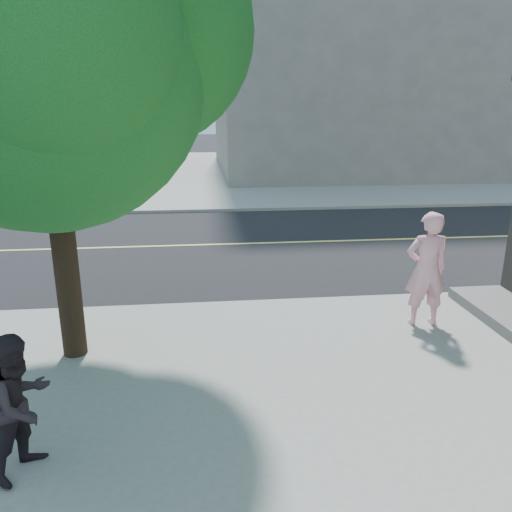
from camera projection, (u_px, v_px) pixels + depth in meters
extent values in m
cube|color=black|center=(59.00, 249.00, 13.11)|extent=(140.00, 9.00, 0.01)
cube|color=gray|center=(358.00, 168.00, 30.73)|extent=(29.00, 25.00, 0.12)
cube|color=slate|center=(371.00, 47.00, 29.26)|extent=(18.00, 16.00, 14.00)
imported|color=#F9A4B2|center=(426.00, 269.00, 8.00)|extent=(0.71, 0.48, 1.90)
imported|color=#271F24|center=(21.00, 404.00, 4.73)|extent=(0.80, 0.87, 1.44)
cylinder|color=black|center=(63.00, 242.00, 6.79)|extent=(0.33, 0.33, 3.35)
sphere|color=#1D6723|center=(44.00, 69.00, 6.16)|extent=(4.09, 4.09, 4.09)
sphere|color=#1D6723|center=(138.00, 28.00, 6.65)|extent=(3.16, 3.16, 3.16)
sphere|color=#1D6723|center=(48.00, 33.00, 5.15)|extent=(2.79, 2.79, 2.79)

